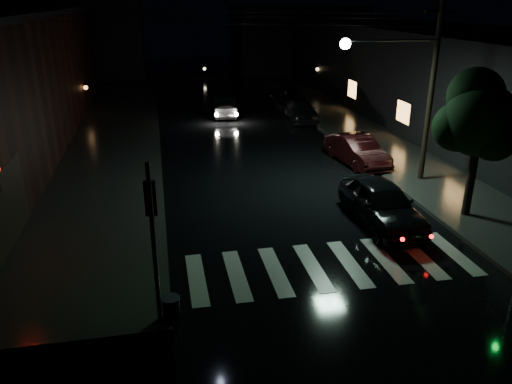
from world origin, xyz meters
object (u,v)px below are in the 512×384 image
parked_car_b (357,150)px  oncoming_car (224,106)px  parked_car_d (286,98)px  parked_car_c (301,110)px  parked_car_a (381,203)px

parked_car_b → oncoming_car: (-4.99, 12.16, -0.03)m
parked_car_d → oncoming_car: parked_car_d is taller
parked_car_b → parked_car_d: 14.26m
parked_car_c → parked_car_b: bearing=-87.2°
parked_car_c → parked_car_a: bearing=-93.3°
parked_car_b → oncoming_car: size_ratio=1.04×
parked_car_a → parked_car_d: 21.15m
parked_car_d → oncoming_car: (-4.99, -2.10, -0.00)m
parked_car_c → oncoming_car: size_ratio=1.04×
parked_car_a → parked_car_b: (1.80, 6.81, -0.08)m
parked_car_c → parked_car_d: bearing=92.8°
parked_car_d → parked_car_c: bearing=-88.6°
parked_car_b → parked_car_c: size_ratio=1.00×
parked_car_a → parked_car_b: size_ratio=1.07×
parked_car_a → parked_car_d: bearing=84.0°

